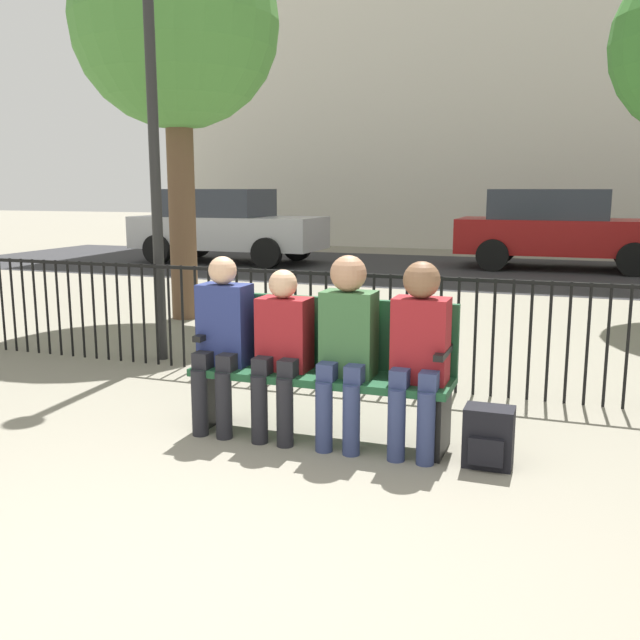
{
  "coord_description": "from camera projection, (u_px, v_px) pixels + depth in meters",
  "views": [
    {
      "loc": [
        1.54,
        -2.41,
        1.64
      ],
      "look_at": [
        0.0,
        1.86,
        0.8
      ],
      "focal_mm": 40.0,
      "sensor_mm": 36.0,
      "label": 1
    }
  ],
  "objects": [
    {
      "name": "backpack",
      "position": [
        488.0,
        438.0,
        4.24
      ],
      "size": [
        0.29,
        0.24,
        0.36
      ],
      "color": "black",
      "rests_on": "ground"
    },
    {
      "name": "park_bench",
      "position": [
        324.0,
        363.0,
        4.74
      ],
      "size": [
        1.74,
        0.45,
        0.92
      ],
      "color": "#194728",
      "rests_on": "ground"
    },
    {
      "name": "tree_1",
      "position": [
        176.0,
        26.0,
        8.5
      ],
      "size": [
        2.49,
        2.49,
        4.84
      ],
      "color": "brown",
      "rests_on": "ground"
    },
    {
      "name": "fence_railing",
      "position": [
        374.0,
        320.0,
        5.93
      ],
      "size": [
        9.01,
        0.03,
        0.95
      ],
      "color": "black",
      "rests_on": "ground"
    },
    {
      "name": "seated_person_3",
      "position": [
        419.0,
        346.0,
        4.37
      ],
      "size": [
        0.34,
        0.39,
        1.21
      ],
      "color": "navy",
      "rests_on": "ground"
    },
    {
      "name": "ground_plane",
      "position": [
        173.0,
        579.0,
        3.04
      ],
      "size": [
        80.0,
        80.0,
        0.0
      ],
      "primitive_type": "plane",
      "color": "gray"
    },
    {
      "name": "parked_car_1",
      "position": [
        559.0,
        228.0,
        14.52
      ],
      "size": [
        4.2,
        1.94,
        1.62
      ],
      "color": "maroon",
      "rests_on": "ground"
    },
    {
      "name": "lamp_post",
      "position": [
        151.0,
        75.0,
        6.47
      ],
      "size": [
        0.28,
        0.28,
        4.07
      ],
      "color": "black",
      "rests_on": "ground"
    },
    {
      "name": "seated_person_1",
      "position": [
        282.0,
        345.0,
        4.68
      ],
      "size": [
        0.34,
        0.39,
        1.12
      ],
      "color": "black",
      "rests_on": "ground"
    },
    {
      "name": "seated_person_0",
      "position": [
        222.0,
        335.0,
        4.82
      ],
      "size": [
        0.34,
        0.39,
        1.19
      ],
      "color": "black",
      "rests_on": "ground"
    },
    {
      "name": "street_surface",
      "position": [
        493.0,
        272.0,
        14.14
      ],
      "size": [
        24.0,
        6.0,
        0.01
      ],
      "color": "#2B2B2D",
      "rests_on": "ground"
    },
    {
      "name": "parked_car_0",
      "position": [
        225.0,
        224.0,
        15.86
      ],
      "size": [
        4.2,
        1.94,
        1.62
      ],
      "color": "#B7B7BC",
      "rests_on": "ground"
    },
    {
      "name": "seated_person_2",
      "position": [
        347.0,
        339.0,
        4.52
      ],
      "size": [
        0.34,
        0.39,
        1.23
      ],
      "color": "navy",
      "rests_on": "ground"
    }
  ]
}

